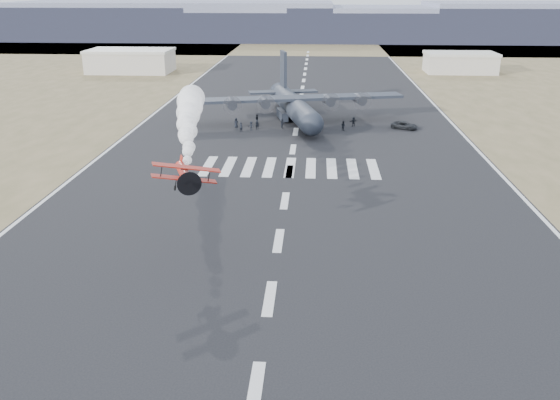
# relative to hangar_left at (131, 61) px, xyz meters

# --- Properties ---
(ground) EXTENTS (500.00, 500.00, 0.00)m
(ground) POSITION_rel_hangar_left_xyz_m (52.00, -145.00, -3.41)
(ground) COLOR black
(ground) RESTS_ON ground
(scrub_far) EXTENTS (500.00, 80.00, 0.00)m
(scrub_far) POSITION_rel_hangar_left_xyz_m (52.00, 85.00, -3.41)
(scrub_far) COLOR brown
(scrub_far) RESTS_ON ground
(runway_markings) EXTENTS (60.00, 260.00, 0.01)m
(runway_markings) POSITION_rel_hangar_left_xyz_m (52.00, -85.00, -3.40)
(runway_markings) COLOR silver
(runway_markings) RESTS_ON ground
(ridge_seg_b) EXTENTS (150.00, 50.00, 15.00)m
(ridge_seg_b) POSITION_rel_hangar_left_xyz_m (-78.00, 115.00, 4.09)
(ridge_seg_b) COLOR slate
(ridge_seg_b) RESTS_ON ground
(ridge_seg_c) EXTENTS (150.00, 50.00, 17.00)m
(ridge_seg_c) POSITION_rel_hangar_left_xyz_m (-13.00, 115.00, 5.09)
(ridge_seg_c) COLOR slate
(ridge_seg_c) RESTS_ON ground
(ridge_seg_d) EXTENTS (150.00, 50.00, 13.00)m
(ridge_seg_d) POSITION_rel_hangar_left_xyz_m (52.00, 115.00, 3.09)
(ridge_seg_d) COLOR slate
(ridge_seg_d) RESTS_ON ground
(ridge_seg_e) EXTENTS (150.00, 50.00, 15.00)m
(ridge_seg_e) POSITION_rel_hangar_left_xyz_m (117.00, 115.00, 4.09)
(ridge_seg_e) COLOR slate
(ridge_seg_e) RESTS_ON ground
(hangar_left) EXTENTS (24.50, 14.50, 6.70)m
(hangar_left) POSITION_rel_hangar_left_xyz_m (0.00, 0.00, 0.00)
(hangar_left) COLOR #B1AA9D
(hangar_left) RESTS_ON ground
(hangar_right) EXTENTS (20.50, 12.50, 5.90)m
(hangar_right) POSITION_rel_hangar_left_xyz_m (98.00, 5.00, -0.40)
(hangar_right) COLOR #B1AA9D
(hangar_right) RESTS_ON ground
(aerobatic_biplane) EXTENTS (6.34, 5.87, 3.03)m
(aerobatic_biplane) POSITION_rel_hangar_left_xyz_m (43.33, -124.64, 4.80)
(aerobatic_biplane) COLOR #A50B19
(smoke_trail) EXTENTS (8.83, 36.28, 4.01)m
(smoke_trail) POSITION_rel_hangar_left_xyz_m (37.72, -95.21, 5.08)
(smoke_trail) COLOR white
(transport_aircraft) EXTENTS (41.08, 33.60, 11.95)m
(transport_aircraft) POSITION_rel_hangar_left_xyz_m (51.29, -63.29, -0.33)
(transport_aircraft) COLOR black
(transport_aircraft) RESTS_ON ground
(support_vehicle) EXTENTS (5.29, 4.01, 1.33)m
(support_vehicle) POSITION_rel_hangar_left_xyz_m (71.74, -69.59, -2.74)
(support_vehicle) COLOR black
(support_vehicle) RESTS_ON ground
(crew_a) EXTENTS (0.75, 0.67, 1.79)m
(crew_a) POSITION_rel_hangar_left_xyz_m (44.90, -71.61, -2.51)
(crew_a) COLOR black
(crew_a) RESTS_ON ground
(crew_b) EXTENTS (0.99, 0.95, 1.74)m
(crew_b) POSITION_rel_hangar_left_xyz_m (60.53, -71.49, -2.54)
(crew_b) COLOR black
(crew_b) RESTS_ON ground
(crew_c) EXTENTS (1.12, 0.59, 1.69)m
(crew_c) POSITION_rel_hangar_left_xyz_m (43.92, -72.55, -2.57)
(crew_c) COLOR black
(crew_c) RESTS_ON ground
(crew_d) EXTENTS (0.81, 1.11, 1.70)m
(crew_d) POSITION_rel_hangar_left_xyz_m (44.39, -66.55, -2.56)
(crew_d) COLOR black
(crew_d) RESTS_ON ground
(crew_e) EXTENTS (0.98, 0.75, 1.78)m
(crew_e) POSITION_rel_hangar_left_xyz_m (40.91, -70.47, -2.52)
(crew_e) COLOR black
(crew_e) RESTS_ON ground
(crew_f) EXTENTS (1.64, 1.21, 1.72)m
(crew_f) POSITION_rel_hangar_left_xyz_m (62.58, -67.97, -2.55)
(crew_f) COLOR black
(crew_f) RESTS_ON ground
(crew_g) EXTENTS (0.77, 0.71, 1.72)m
(crew_g) POSITION_rel_hangar_left_xyz_m (42.21, -73.55, -2.55)
(crew_g) COLOR black
(crew_g) RESTS_ON ground
(crew_h) EXTENTS (0.83, 1.00, 1.76)m
(crew_h) POSITION_rel_hangar_left_xyz_m (49.47, -70.32, -2.53)
(crew_h) COLOR black
(crew_h) RESTS_ON ground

